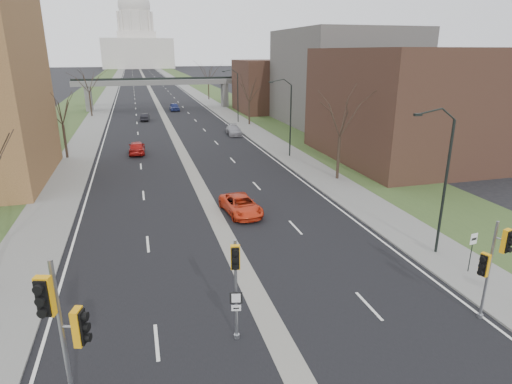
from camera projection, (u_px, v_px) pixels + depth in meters
name	position (u px, v px, depth m)	size (l,w,h in m)	color
ground	(284.00, 352.00, 17.47)	(700.00, 700.00, 0.00)	black
road_surface	(148.00, 85.00, 154.64)	(20.00, 600.00, 0.01)	black
median_strip	(148.00, 85.00, 154.65)	(1.20, 600.00, 0.02)	gray
sidewalk_right	(181.00, 84.00, 157.69)	(4.00, 600.00, 0.12)	gray
sidewalk_left	(113.00, 85.00, 151.56)	(4.00, 600.00, 0.12)	gray
grass_verge_right	(197.00, 84.00, 159.23)	(8.00, 600.00, 0.10)	#314821
grass_verge_left	(95.00, 86.00, 150.03)	(8.00, 600.00, 0.10)	#314821
commercial_block_near	(407.00, 105.00, 47.32)	(16.00, 20.00, 12.00)	#482F22
commercial_block_mid	(342.00, 78.00, 69.82)	(18.00, 22.00, 15.00)	#635F5A
commercial_block_far	(274.00, 86.00, 85.54)	(14.00, 14.00, 10.00)	#482F22
pedestrian_bridge	(159.00, 86.00, 89.11)	(34.00, 3.00, 6.45)	slate
capitol	(137.00, 41.00, 304.27)	(48.00, 42.00, 55.75)	silver
streetlight_near	(439.00, 141.00, 23.58)	(2.61, 0.20, 8.70)	black
streetlight_mid	(284.00, 96.00, 47.36)	(2.61, 0.20, 8.70)	black
streetlight_far	(233.00, 81.00, 71.14)	(2.61, 0.20, 8.70)	black
tree_left_b	(60.00, 103.00, 46.95)	(6.75, 6.75, 8.81)	#382B21
tree_left_c	(87.00, 78.00, 77.79)	(7.65, 7.65, 9.99)	#382B21
tree_right_a	(341.00, 110.00, 38.83)	(7.20, 7.20, 9.40)	#382B21
tree_right_b	(249.00, 89.00, 69.26)	(6.30, 6.30, 8.22)	#382B21
tree_right_c	(208.00, 71.00, 105.46)	(7.65, 7.65, 9.99)	#382B21
signal_pole_left	(63.00, 321.00, 13.15)	(1.27, 0.97, 5.77)	gray
signal_pole_median	(236.00, 275.00, 17.08)	(0.58, 0.77, 4.59)	gray
signal_pole_right	(493.00, 259.00, 18.51)	(1.05, 0.80, 4.78)	gray
speed_limit_sign	(472.00, 245.00, 23.13)	(0.49, 0.10, 2.27)	black
car_left_near	(137.00, 147.00, 50.89)	(1.84, 4.58, 1.56)	#B11814
car_left_far	(145.00, 117.00, 75.21)	(1.33, 3.80, 1.25)	black
car_right_near	(241.00, 205.00, 32.12)	(2.26, 4.90, 1.36)	red
car_right_mid	(234.00, 130.00, 62.43)	(1.92, 4.72, 1.37)	gray
car_right_far	(174.00, 107.00, 87.81)	(1.84, 4.58, 1.56)	navy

